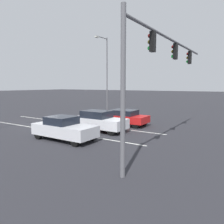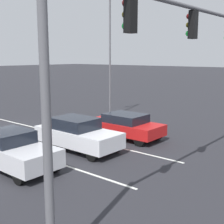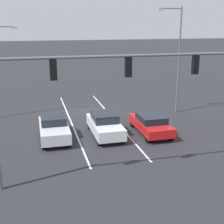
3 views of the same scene
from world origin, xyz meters
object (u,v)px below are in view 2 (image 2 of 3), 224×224
(street_lamp_left_shoulder, at_px, (108,48))
(car_silver_rightlane_front, at_px, (12,150))
(car_white_midlane_front, at_px, (77,134))
(traffic_signal_gantry, at_px, (158,42))
(car_red_leftlane_front, at_px, (124,125))

(street_lamp_left_shoulder, bearing_deg, car_silver_rightlane_front, 20.57)
(car_silver_rightlane_front, height_order, street_lamp_left_shoulder, street_lamp_left_shoulder)
(car_white_midlane_front, xyz_separation_m, street_lamp_left_shoulder, (-7.34, -4.30, 4.37))
(car_silver_rightlane_front, height_order, traffic_signal_gantry, traffic_signal_gantry)
(car_white_midlane_front, height_order, traffic_signal_gantry, traffic_signal_gantry)
(street_lamp_left_shoulder, bearing_deg, traffic_signal_gantry, 46.60)
(car_red_leftlane_front, relative_size, car_white_midlane_front, 0.99)
(car_white_midlane_front, bearing_deg, car_red_leftlane_front, 173.39)
(car_red_leftlane_front, xyz_separation_m, car_white_midlane_front, (3.32, -0.38, 0.07))
(car_red_leftlane_front, bearing_deg, street_lamp_left_shoulder, -130.67)
(traffic_signal_gantry, relative_size, street_lamp_left_shoulder, 1.38)
(car_silver_rightlane_front, xyz_separation_m, street_lamp_left_shoulder, (-10.89, -4.09, 4.40))
(car_silver_rightlane_front, relative_size, traffic_signal_gantry, 0.36)
(car_white_midlane_front, bearing_deg, street_lamp_left_shoulder, -149.65)
(car_red_leftlane_front, xyz_separation_m, street_lamp_left_shoulder, (-4.02, -4.68, 4.44))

